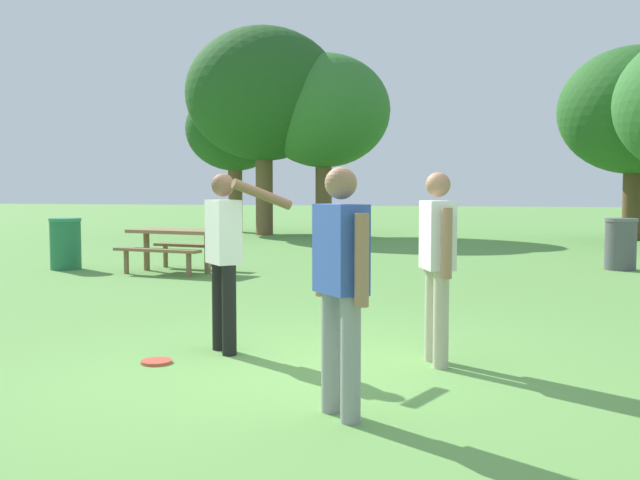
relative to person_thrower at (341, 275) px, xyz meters
The scene contains 12 objects.
ground_plane 1.58m from the person_thrower, 118.15° to the left, with size 120.00×120.00×0.00m, color #609947.
person_thrower is the anchor object (origin of this frame).
person_catcher 2.14m from the person_thrower, 132.27° to the left, with size 0.84×0.47×1.64m.
person_bystander 1.67m from the person_thrower, 73.40° to the left, with size 0.34×0.57×1.64m.
frisbee 2.33m from the person_thrower, 150.77° to the left, with size 0.27×0.27×0.03m, color #E04733.
picnic_table_near 8.82m from the person_thrower, 122.52° to the left, with size 1.91×1.69×0.77m.
trash_can_beside_table 10.09m from the person_thrower, 133.50° to the left, with size 0.59×0.59×0.96m.
trash_can_further_along 10.31m from the person_thrower, 72.33° to the left, with size 0.59×0.59×0.96m.
tree_tall_left 21.08m from the person_thrower, 112.93° to the left, with size 3.42×3.42×5.06m.
tree_broad_center 19.52m from the person_thrower, 110.27° to the left, with size 5.08×5.08×6.75m.
tree_far_right 19.14m from the person_thrower, 104.44° to the left, with size 4.31×4.31×5.87m.
tree_slender_mid 19.10m from the person_thrower, 75.76° to the left, with size 4.36×4.36×5.65m.
Camera 1 is at (1.63, -5.66, 1.49)m, focal length 40.51 mm.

